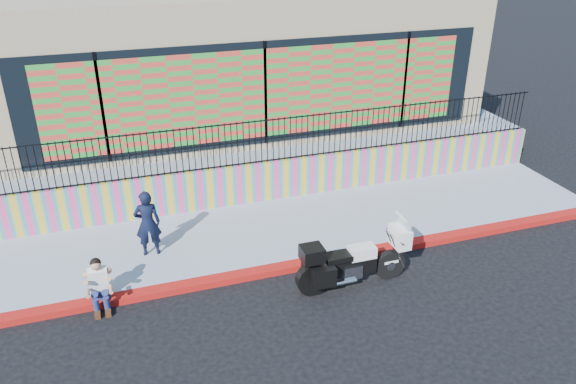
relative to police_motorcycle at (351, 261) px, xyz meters
name	(u,v)px	position (x,y,z in m)	size (l,w,h in m)	color
ground	(318,264)	(-0.35, 0.98, -0.64)	(90.00, 90.00, 0.00)	black
red_curb	(318,261)	(-0.35, 0.98, -0.56)	(16.00, 0.30, 0.15)	#A90C13
sidewalk	(295,227)	(-0.35, 2.63, -0.56)	(16.00, 3.00, 0.15)	#98A2B6
mural_wall	(276,179)	(-0.35, 4.23, 0.06)	(16.00, 0.20, 1.10)	#FF4390
metal_fence	(275,140)	(-0.35, 4.23, 1.21)	(15.80, 0.04, 1.20)	black
elevated_platform	(233,123)	(-0.35, 9.33, -0.01)	(16.00, 10.00, 1.25)	#98A2B6
storefront_building	(231,48)	(-0.35, 9.11, 2.61)	(14.00, 8.06, 4.00)	tan
police_motorcycle	(351,261)	(0.00, 0.00, 0.00)	(2.44, 0.81, 1.52)	black
police_officer	(148,223)	(-3.92, 2.41, 0.31)	(0.58, 0.38, 1.59)	black
seated_man	(100,289)	(-5.07, 0.89, -0.19)	(0.54, 0.71, 1.06)	navy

